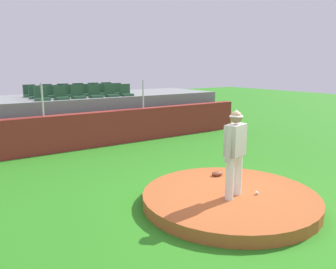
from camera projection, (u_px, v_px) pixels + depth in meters
name	position (u px, v px, depth m)	size (l,w,h in m)	color
ground_plane	(229.00, 204.00, 7.40)	(60.00, 60.00, 0.00)	#2C811D
pitchers_mound	(230.00, 198.00, 7.37)	(3.78, 3.78, 0.25)	#AF5629
pitcher	(235.00, 147.00, 6.93)	(0.78, 0.40, 1.84)	white
baseball	(257.00, 193.00, 7.25)	(0.07, 0.07, 0.07)	white
fielding_glove	(217.00, 174.00, 8.49)	(0.30, 0.20, 0.11)	brown
brick_barrier	(102.00, 129.00, 12.67)	(13.09, 0.40, 1.28)	maroon
fence_post_left	(42.00, 100.00, 11.28)	(0.06, 0.06, 1.13)	silver
fence_post_right	(143.00, 94.00, 13.45)	(0.06, 0.06, 1.13)	silver
bleacher_platform	(76.00, 115.00, 14.76)	(12.82, 3.70, 1.69)	gray
stadium_chair_0	(42.00, 96.00, 12.55)	(0.48, 0.44, 0.50)	#274F33
stadium_chair_1	(61.00, 95.00, 12.91)	(0.48, 0.44, 0.50)	#274F33
stadium_chair_2	(78.00, 94.00, 13.32)	(0.48, 0.44, 0.50)	#274F33
stadium_chair_3	(95.00, 94.00, 13.70)	(0.48, 0.44, 0.50)	#274F33
stadium_chair_4	(111.00, 93.00, 14.08)	(0.48, 0.44, 0.50)	#274F33
stadium_chair_5	(126.00, 92.00, 14.45)	(0.48, 0.44, 0.50)	#274F33
stadium_chair_6	(36.00, 95.00, 13.25)	(0.48, 0.44, 0.50)	#274F33
stadium_chair_7	(53.00, 94.00, 13.62)	(0.48, 0.44, 0.50)	#274F33
stadium_chair_8	(71.00, 93.00, 14.04)	(0.48, 0.44, 0.50)	#274F33
stadium_chair_9	(87.00, 92.00, 14.43)	(0.48, 0.44, 0.50)	#274F33
stadium_chair_10	(102.00, 91.00, 14.82)	(0.48, 0.44, 0.50)	#274F33
stadium_chair_11	(117.00, 91.00, 15.21)	(0.48, 0.44, 0.50)	#274F33
stadium_chair_12	(30.00, 93.00, 13.97)	(0.48, 0.44, 0.50)	#274F33
stadium_chair_13	(47.00, 92.00, 14.37)	(0.48, 0.44, 0.50)	#274F33
stadium_chair_14	(64.00, 92.00, 14.75)	(0.48, 0.44, 0.50)	#274F33
stadium_chair_15	(79.00, 91.00, 15.13)	(0.48, 0.44, 0.50)	#274F33
stadium_chair_16	(94.00, 90.00, 15.52)	(0.48, 0.44, 0.50)	#274F33
stadium_chair_17	(107.00, 90.00, 15.95)	(0.48, 0.44, 0.50)	#274F33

